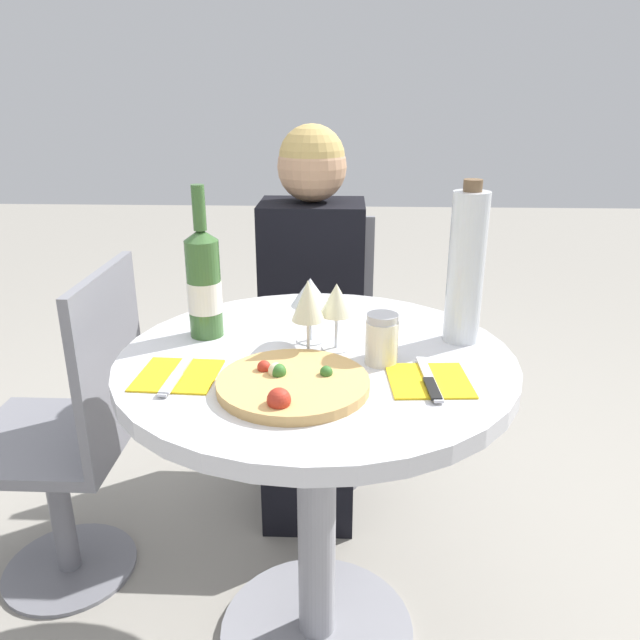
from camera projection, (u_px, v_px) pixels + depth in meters
ground_plane at (317, 633)px, 1.56m from camera, size 12.00×12.00×0.00m
dining_table at (316, 434)px, 1.36m from camera, size 0.82×0.82×0.76m
chair_behind_diner at (314, 354)px, 2.14m from camera, size 0.40×0.40×0.88m
seated_diner at (311, 334)px, 1.96m from camera, size 0.32×0.47×1.18m
chair_empty_side at (74, 439)px, 1.62m from camera, size 0.40×0.40×0.88m
pizza_large at (292, 384)px, 1.14m from camera, size 0.28×0.28×0.05m
wine_bottle at (204, 283)px, 1.35m from camera, size 0.07×0.07×0.33m
tall_carafe at (466, 267)px, 1.31m from camera, size 0.08×0.08×0.35m
sugar_shaker at (382, 339)px, 1.24m from camera, size 0.07×0.07×0.10m
wine_glass_front_left at (308, 302)px, 1.25m from camera, size 0.07×0.07×0.16m
wine_glass_center at (337, 301)px, 1.29m from camera, size 0.07×0.07×0.14m
wine_glass_back_left at (310, 293)px, 1.32m from camera, size 0.08×0.08×0.14m
place_setting_left at (177, 375)px, 1.19m from camera, size 0.16×0.19×0.01m
place_setting_right at (429, 381)px, 1.17m from camera, size 0.16×0.19×0.01m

